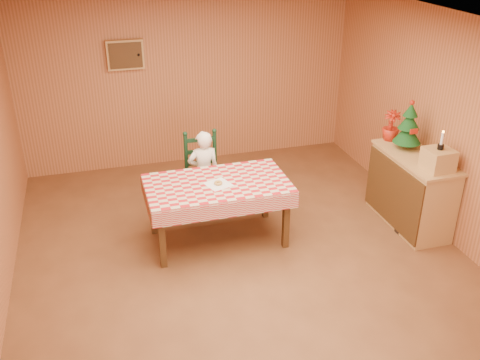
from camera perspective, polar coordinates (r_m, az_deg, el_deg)
name	(u,v)px	position (r m, az deg, el deg)	size (l,w,h in m)	color
ground	(245,263)	(6.11, 0.53, -8.81)	(6.00, 6.00, 0.00)	brown
cabin_walls	(231,93)	(5.76, -0.96, 9.25)	(5.10, 6.05, 2.65)	#B16A3F
dining_table	(217,189)	(6.18, -2.43, -0.95)	(1.66, 0.96, 0.77)	#4B2E14
ladder_chair	(203,175)	(6.95, -3.96, 0.57)	(0.44, 0.40, 1.08)	black
seated_child	(204,172)	(6.87, -3.88, 0.81)	(0.41, 0.27, 1.12)	white
napkin	(218,184)	(6.10, -2.33, -0.46)	(0.26, 0.26, 0.00)	white
donut	(218,183)	(6.09, -2.33, -0.31)	(0.10, 0.10, 0.03)	#BE9144
shelf_unit	(411,190)	(6.95, 17.74, -1.04)	(0.54, 1.24, 0.93)	tan
crate	(438,160)	(6.42, 20.39, 2.06)	(0.30, 0.30, 0.25)	tan
christmas_tree	(409,127)	(6.86, 17.54, 5.43)	(0.34, 0.34, 0.62)	#4B2E14
flower_arrangement	(391,126)	(7.09, 15.82, 5.60)	(0.22, 0.22, 0.39)	#A81F0F
candle_set	(441,144)	(6.35, 20.66, 3.62)	(0.07, 0.07, 0.22)	black
storage_bin	(410,218)	(6.92, 17.71, -3.92)	(0.36, 0.36, 0.36)	black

